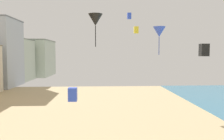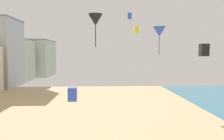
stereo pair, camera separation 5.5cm
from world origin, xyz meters
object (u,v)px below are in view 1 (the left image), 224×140
(kite_yellow_box_2, at_px, (136,30))
(kite_black_box, at_px, (204,50))
(kite_blue_delta, at_px, (159,32))
(kite_blue_box, at_px, (129,16))
(kite_blue_box_2, at_px, (73,94))
(kite_black_delta, at_px, (95,20))

(kite_yellow_box_2, bearing_deg, kite_black_box, -85.17)
(kite_black_box, bearing_deg, kite_blue_delta, 109.16)
(kite_yellow_box_2, bearing_deg, kite_blue_box, 103.66)
(kite_yellow_box_2, bearing_deg, kite_blue_box_2, -107.98)
(kite_black_delta, height_order, kite_blue_box, kite_blue_box)
(kite_blue_delta, xyz_separation_m, kite_blue_box, (-0.68, 20.11, 4.80))
(kite_black_delta, height_order, kite_blue_box_2, kite_black_delta)
(kite_yellow_box_2, distance_m, kite_blue_delta, 16.87)
(kite_blue_box, bearing_deg, kite_black_delta, -106.07)
(kite_blue_box, distance_m, kite_black_box, 27.00)
(kite_blue_box_2, bearing_deg, kite_blue_box, 75.63)
(kite_blue_box_2, bearing_deg, kite_black_box, 10.35)
(kite_black_delta, relative_size, kite_blue_delta, 1.15)
(kite_yellow_box_2, height_order, kite_blue_delta, kite_yellow_box_2)
(kite_yellow_box_2, bearing_deg, kite_blue_delta, -90.46)
(kite_blue_delta, relative_size, kite_blue_box, 2.57)
(kite_black_box, distance_m, kite_blue_box_2, 10.47)
(kite_yellow_box_2, relative_size, kite_blue_box, 1.05)
(kite_blue_delta, distance_m, kite_black_box, 6.53)
(kite_black_delta, distance_m, kite_blue_box, 21.08)
(kite_black_delta, relative_size, kite_blue_box, 2.96)
(kite_yellow_box_2, height_order, kite_black_box, kite_yellow_box_2)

